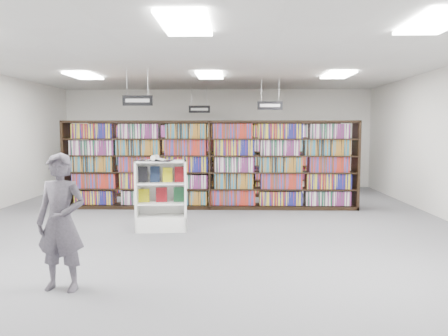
{
  "coord_description": "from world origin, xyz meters",
  "views": [
    {
      "loc": [
        0.61,
        -8.41,
        1.88
      ],
      "look_at": [
        0.37,
        0.5,
        1.1
      ],
      "focal_mm": 35.0,
      "sensor_mm": 36.0,
      "label": 1
    }
  ],
  "objects_px": {
    "shopper": "(61,222)",
    "open_book": "(155,159)",
    "endcap_display": "(162,206)",
    "bookshelf_row_near": "(210,165)"
  },
  "relations": [
    {
      "from": "shopper",
      "to": "open_book",
      "type": "bearing_deg",
      "value": 85.73
    },
    {
      "from": "endcap_display",
      "to": "shopper",
      "type": "bearing_deg",
      "value": -107.57
    },
    {
      "from": "open_book",
      "to": "shopper",
      "type": "relative_size",
      "value": 0.38
    },
    {
      "from": "bookshelf_row_near",
      "to": "endcap_display",
      "type": "bearing_deg",
      "value": -108.24
    },
    {
      "from": "bookshelf_row_near",
      "to": "shopper",
      "type": "bearing_deg",
      "value": -104.64
    },
    {
      "from": "bookshelf_row_near",
      "to": "endcap_display",
      "type": "relative_size",
      "value": 5.33
    },
    {
      "from": "shopper",
      "to": "endcap_display",
      "type": "bearing_deg",
      "value": 84.63
    },
    {
      "from": "bookshelf_row_near",
      "to": "endcap_display",
      "type": "xyz_separation_m",
      "value": [
        -0.78,
        -2.35,
        -0.6
      ]
    },
    {
      "from": "endcap_display",
      "to": "open_book",
      "type": "bearing_deg",
      "value": -132.47
    },
    {
      "from": "endcap_display",
      "to": "open_book",
      "type": "height_order",
      "value": "open_book"
    }
  ]
}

